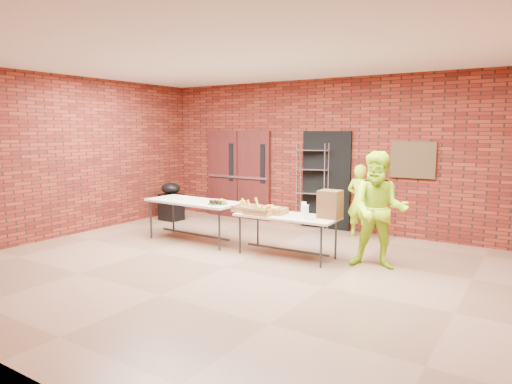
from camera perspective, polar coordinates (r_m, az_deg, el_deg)
room at (r=6.91m, az=-3.80°, el=3.43°), size 8.08×7.08×3.28m
double_doors at (r=11.02m, az=-2.25°, el=2.19°), size 1.78×0.12×2.10m
dark_doorway at (r=9.90m, az=8.76°, el=1.46°), size 1.10×0.06×2.10m
bronze_plaque at (r=9.26m, az=19.03°, el=3.80°), size 0.85×0.04×0.70m
wire_rack at (r=9.90m, az=7.03°, el=0.75°), size 0.71×0.39×1.85m
table_left at (r=8.80m, az=-7.75°, el=-1.49°), size 1.93×0.86×0.78m
table_right at (r=7.66m, az=3.89°, el=-3.35°), size 1.74×0.77×0.71m
basket_bananas at (r=7.96m, az=-1.03°, el=-2.02°), size 0.47×0.36×0.14m
basket_oranges at (r=7.77m, az=2.20°, el=-2.30°), size 0.42×0.33×0.13m
basket_apples at (r=7.72m, az=0.55°, el=-2.31°), size 0.48×0.38×0.15m
muffin_tray at (r=8.33m, az=-4.82°, el=-1.23°), size 0.36×0.36×0.09m
napkin_box at (r=8.97m, az=-9.12°, el=-0.72°), size 0.19×0.13×0.06m
coffee_dispenser at (r=7.46m, az=9.25°, el=-1.52°), size 0.34×0.31×0.45m
cup_stack_front at (r=7.36m, az=6.05°, el=-2.46°), size 0.08×0.08×0.23m
cup_stack_mid at (r=7.29m, az=6.28°, el=-2.53°), size 0.08×0.08×0.23m
cup_stack_back at (r=7.45m, az=5.99°, el=-2.23°), size 0.09×0.09×0.26m
covered_grill at (r=10.95m, az=-10.56°, el=-1.16°), size 0.51×0.43×0.89m
volunteer_woman at (r=9.28m, az=12.84°, el=-1.07°), size 0.56×0.39×1.46m
volunteer_man at (r=7.23m, az=15.13°, el=-2.22°), size 1.00×0.85×1.80m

